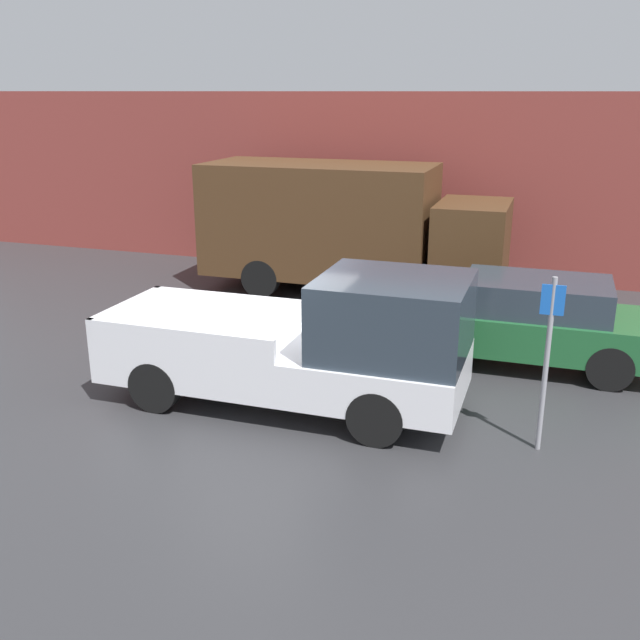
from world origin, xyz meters
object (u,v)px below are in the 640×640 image
car (529,320)px  parking_sign (547,355)px  delivery_truck (344,224)px  pickup_truck (317,346)px  newspaper_box (365,255)px

car → parking_sign: 3.39m
delivery_truck → parking_sign: delivery_truck is taller
pickup_truck → car: 4.21m
delivery_truck → pickup_truck: bearing=-76.7°
pickup_truck → newspaper_box: 8.72m
parking_sign → newspaper_box: (-4.86, 8.90, -0.90)m
car → newspaper_box: bearing=129.0°
car → newspaper_box: (-4.51, 5.58, -0.33)m
delivery_truck → parking_sign: size_ratio=2.93×
parking_sign → newspaper_box: size_ratio=2.56×
parking_sign → car: bearing=96.1°
car → parking_sign: size_ratio=1.85×
delivery_truck → newspaper_box: 2.31m
pickup_truck → parking_sign: parking_sign is taller
delivery_truck → newspaper_box: bearing=89.8°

